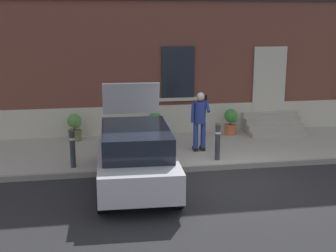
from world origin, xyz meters
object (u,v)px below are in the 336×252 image
Objects in this scene: hatchback_car_silver at (135,155)px; planter_olive at (75,127)px; bollard_far_left at (72,147)px; person_on_phone at (200,118)px; planter_charcoal at (155,125)px; bollard_near_person at (218,140)px; planter_terracotta at (231,121)px.

hatchback_car_silver reaches higher than planter_olive.
hatchback_car_silver reaches higher than bollard_far_left.
planter_charcoal is (-1.07, 1.66, -0.55)m from person_on_phone.
bollard_near_person is 0.60× the size of person_on_phone.
planter_terracotta is at bearing 1.19° from planter_charcoal.
planter_charcoal is at bearing 75.23° from hatchback_car_silver.
bollard_near_person reaches higher than planter_terracotta.
planter_charcoal is at bearing 45.33° from bollard_far_left.
planter_olive is (-1.54, 4.01, -0.19)m from hatchback_car_silver.
planter_charcoal is at bearing -178.81° from planter_terracotta.
planter_terracotta is (3.57, 3.91, -0.19)m from hatchback_car_silver.
planter_charcoal is (2.55, -0.15, 0.00)m from planter_olive.
person_on_phone is at bearing 108.10° from bollard_near_person.
bollard_far_left is at bearing -152.81° from planter_terracotta.
person_on_phone is (-0.29, 0.90, 0.44)m from bollard_near_person.
person_on_phone reaches higher than bollard_near_person.
bollard_near_person reaches higher than planter_olive.
hatchback_car_silver is 3.05m from person_on_phone.
bollard_near_person is 1.22× the size of planter_terracotta.
bollard_near_person is at bearing -84.70° from person_on_phone.
person_on_phone is at bearing -57.21° from planter_charcoal.
planter_olive is at bearing 140.59° from person_on_phone.
hatchback_car_silver is 4.79× the size of planter_terracotta.
bollard_near_person is 1.04m from person_on_phone.
planter_olive is 5.11m from planter_terracotta.
hatchback_car_silver is 3.99m from planter_charcoal.
planter_charcoal and planter_terracotta have the same top height.
hatchback_car_silver is 3.94× the size of bollard_far_left.
planter_terracotta is at bearing 36.38° from person_on_phone.
person_on_phone reaches higher than planter_olive.
bollard_far_left is 1.22× the size of planter_olive.
bollard_near_person is 2.90m from planter_charcoal.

